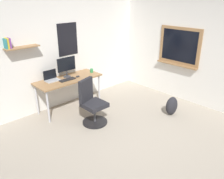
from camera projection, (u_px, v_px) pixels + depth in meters
ground_plane at (135, 146)px, 4.16m from camera, size 5.20×5.20×0.00m
wall_back at (56, 52)px, 5.29m from camera, size 5.00×0.30×2.60m
wall_right at (208, 52)px, 5.24m from camera, size 0.22×5.00×2.60m
desk at (69, 81)px, 5.29m from camera, size 1.52×0.61×0.75m
office_chair at (92, 105)px, 4.77m from camera, size 0.52×0.54×0.95m
laptop at (51, 78)px, 5.12m from camera, size 0.31×0.21×0.23m
monitor_primary at (66, 66)px, 5.25m from camera, size 0.46×0.17×0.46m
keyboard at (67, 80)px, 5.16m from camera, size 0.37×0.13×0.02m
computer_mouse at (78, 76)px, 5.33m from camera, size 0.10×0.06×0.03m
coffee_mug at (92, 71)px, 5.65m from camera, size 0.08×0.08×0.09m
backpack at (172, 106)px, 5.17m from camera, size 0.32×0.22×0.42m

